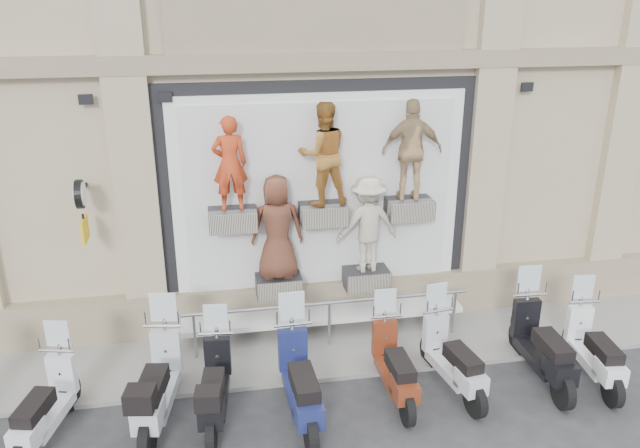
# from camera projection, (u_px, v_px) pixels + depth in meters

# --- Properties ---
(ground) EXTENTS (90.00, 90.00, 0.00)m
(ground) POSITION_uv_depth(u_px,v_px,m) (356.00, 420.00, 9.18)
(ground) COLOR #2D2D2F
(ground) RESTS_ON ground
(sidewalk) EXTENTS (16.00, 2.20, 0.08)m
(sidewalk) POSITION_uv_depth(u_px,v_px,m) (328.00, 343.00, 11.10)
(sidewalk) COLOR gray
(sidewalk) RESTS_ON ground
(shop_vitrine) EXTENTS (5.60, 0.83, 4.30)m
(shop_vitrine) POSITION_uv_depth(u_px,v_px,m) (327.00, 206.00, 10.87)
(shop_vitrine) COLOR black
(shop_vitrine) RESTS_ON ground
(guard_rail) EXTENTS (5.06, 0.10, 0.93)m
(guard_rail) POSITION_uv_depth(u_px,v_px,m) (329.00, 325.00, 10.86)
(guard_rail) COLOR #9EA0A5
(guard_rail) RESTS_ON ground
(clock_sign_bracket) EXTENTS (0.10, 0.80, 1.02)m
(clock_sign_bracket) POSITION_uv_depth(u_px,v_px,m) (81.00, 203.00, 9.80)
(clock_sign_bracket) COLOR black
(clock_sign_bracket) RESTS_ON ground
(scooter_b) EXTENTS (0.99, 1.96, 1.53)m
(scooter_b) POSITION_uv_depth(u_px,v_px,m) (43.00, 392.00, 8.53)
(scooter_b) COLOR silver
(scooter_b) RESTS_ON ground
(scooter_c) EXTENTS (0.96, 2.20, 1.73)m
(scooter_c) POSITION_uv_depth(u_px,v_px,m) (156.00, 370.00, 8.88)
(scooter_c) COLOR #AEB5BD
(scooter_c) RESTS_ON ground
(scooter_d) EXTENTS (0.78, 1.95, 1.55)m
(scooter_d) POSITION_uv_depth(u_px,v_px,m) (214.00, 373.00, 8.96)
(scooter_d) COLOR black
(scooter_d) RESTS_ON ground
(scooter_e) EXTENTS (0.67, 2.13, 1.72)m
(scooter_e) POSITION_uv_depth(u_px,v_px,m) (300.00, 367.00, 8.94)
(scooter_e) COLOR #161D4E
(scooter_e) RESTS_ON ground
(scooter_f) EXTENTS (0.57, 1.90, 1.54)m
(scooter_f) POSITION_uv_depth(u_px,v_px,m) (395.00, 353.00, 9.46)
(scooter_f) COLOR #642411
(scooter_f) RESTS_ON ground
(scooter_g) EXTENTS (0.82, 1.98, 1.56)m
(scooter_g) POSITION_uv_depth(u_px,v_px,m) (454.00, 346.00, 9.62)
(scooter_g) COLOR #B5B6BC
(scooter_g) RESTS_ON ground
(scooter_h) EXTENTS (0.71, 2.12, 1.70)m
(scooter_h) POSITION_uv_depth(u_px,v_px,m) (544.00, 332.00, 9.87)
(scooter_h) COLOR black
(scooter_h) RESTS_ON ground
(scooter_i) EXTENTS (0.79, 1.98, 1.56)m
(scooter_i) POSITION_uv_depth(u_px,v_px,m) (596.00, 337.00, 9.88)
(scooter_i) COLOR white
(scooter_i) RESTS_ON ground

